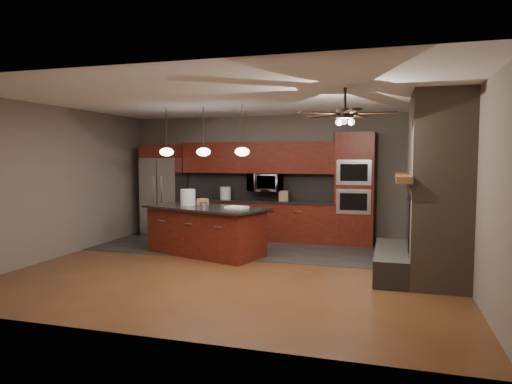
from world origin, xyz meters
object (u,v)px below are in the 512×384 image
(microwave, at_px, (265,182))
(counter_box, at_px, (284,196))
(counter_bucket, at_px, (225,193))
(white_bucket, at_px, (188,197))
(cardboard_box, at_px, (203,202))
(paint_can, at_px, (203,205))
(kitchen_island, at_px, (206,230))
(refrigerator, at_px, (164,191))
(paint_tray, at_px, (237,207))
(oven_tower, at_px, (355,189))

(microwave, xyz_separation_m, counter_box, (0.45, -0.10, -0.29))
(counter_bucket, bearing_deg, counter_box, -2.07)
(white_bucket, height_order, cardboard_box, white_bucket)
(paint_can, bearing_deg, white_bucket, 143.26)
(kitchen_island, height_order, counter_box, counter_box)
(refrigerator, xyz_separation_m, cardboard_box, (1.58, -1.41, -0.09))
(cardboard_box, xyz_separation_m, counter_bucket, (-0.07, 1.50, 0.06))
(white_bucket, height_order, counter_bucket, white_bucket)
(microwave, relative_size, paint_tray, 1.93)
(white_bucket, bearing_deg, refrigerator, 130.41)
(cardboard_box, bearing_deg, oven_tower, 38.51)
(paint_tray, distance_m, counter_bucket, 2.08)
(refrigerator, xyz_separation_m, white_bucket, (1.34, -1.57, 0.01))
(kitchen_island, height_order, paint_tray, paint_tray)
(oven_tower, relative_size, counter_box, 10.64)
(refrigerator, relative_size, paint_tray, 5.64)
(oven_tower, xyz_separation_m, cardboard_box, (-2.84, -1.49, -0.21))
(kitchen_island, bearing_deg, paint_can, -59.58)
(refrigerator, xyz_separation_m, counter_bucket, (1.51, 0.08, -0.03))
(white_bucket, bearing_deg, cardboard_box, 32.69)
(paint_can, xyz_separation_m, paint_tray, (0.61, 0.14, -0.03))
(refrigerator, distance_m, kitchen_island, 2.53)
(refrigerator, xyz_separation_m, paint_can, (1.81, -1.93, -0.10))
(refrigerator, xyz_separation_m, counter_box, (2.90, 0.03, -0.06))
(kitchen_island, height_order, counter_bucket, counter_bucket)
(kitchen_island, bearing_deg, counter_box, 74.83)
(paint_can, bearing_deg, counter_bucket, 98.57)
(microwave, distance_m, paint_tray, 1.95)
(refrigerator, bearing_deg, cardboard_box, -41.79)
(cardboard_box, bearing_deg, kitchen_island, -47.05)
(microwave, height_order, counter_bucket, microwave)
(counter_box, bearing_deg, paint_can, -123.47)
(oven_tower, bearing_deg, kitchen_island, -146.18)
(paint_can, distance_m, counter_box, 2.24)
(oven_tower, xyz_separation_m, kitchen_island, (-2.66, -1.78, -0.73))
(oven_tower, distance_m, paint_tray, 2.75)
(counter_bucket, bearing_deg, refrigerator, -176.93)
(kitchen_island, distance_m, cardboard_box, 0.62)
(kitchen_island, relative_size, paint_can, 16.51)
(counter_box, bearing_deg, refrigerator, 176.09)
(kitchen_island, distance_m, paint_can, 0.56)
(cardboard_box, bearing_deg, microwave, 71.63)
(kitchen_island, xyz_separation_m, paint_tray, (0.65, -0.08, 0.47))
(oven_tower, distance_m, white_bucket, 3.50)
(refrigerator, relative_size, kitchen_island, 0.83)
(cardboard_box, height_order, counter_box, counter_box)
(oven_tower, xyz_separation_m, counter_bucket, (-2.91, 0.01, -0.15))
(refrigerator, xyz_separation_m, kitchen_island, (1.77, -1.71, -0.61))
(kitchen_island, distance_m, white_bucket, 0.76)
(counter_bucket, xyz_separation_m, counter_box, (1.39, -0.05, -0.03))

